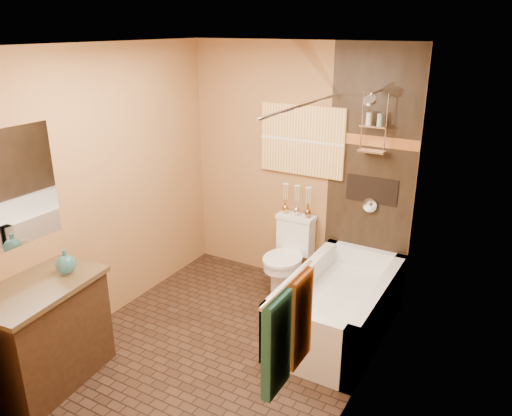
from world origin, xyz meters
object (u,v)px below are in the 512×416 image
Objects in this scene: sunset_painting at (302,140)px; vanity at (44,334)px; bathtub at (338,310)px; toilet at (288,255)px.

sunset_painting is 0.90× the size of vanity.
bathtub is at bearing 39.25° from vanity.
sunset_painting is at bearing 62.19° from vanity.
sunset_painting is 1.19m from toilet.
toilet is 0.78× the size of vanity.
vanity is at bearing -112.89° from toilet.
bathtub is at bearing -30.99° from toilet.
vanity reaches higher than toilet.
bathtub is (0.74, -0.73, -1.33)m from sunset_painting.
vanity is (-0.99, -2.21, 0.03)m from toilet.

